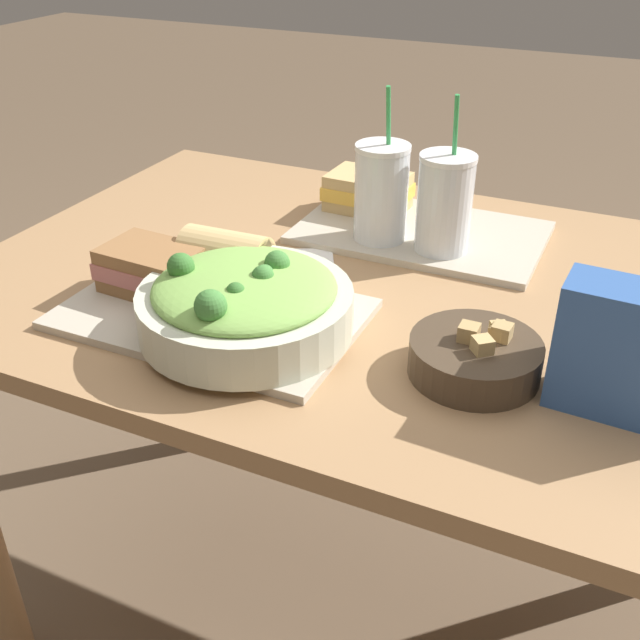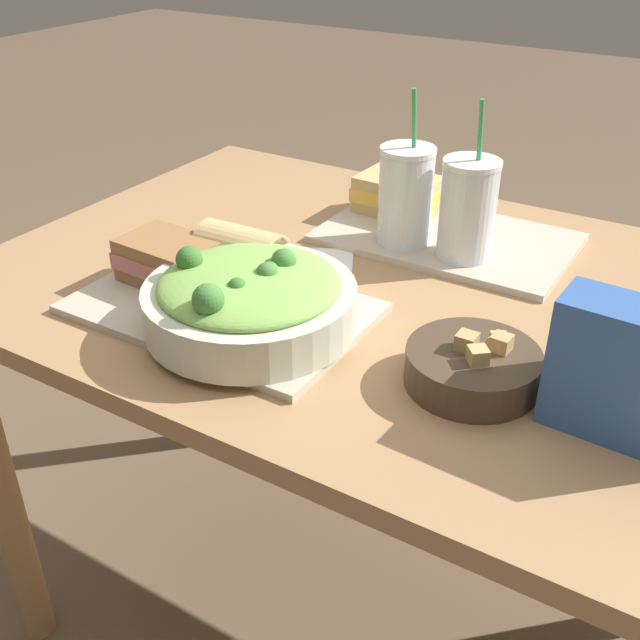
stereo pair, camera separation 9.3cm
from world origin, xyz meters
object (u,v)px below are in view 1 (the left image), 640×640
object	(u,v)px
salad_bowl	(245,302)
drink_cup_red	(444,206)
soup_bowl	(475,356)
chip_bag	(630,353)
drink_cup_dark	(381,195)
sandwich_near	(153,269)
napkin_folded	(288,264)
baguette_near	(227,257)
sandwich_far	(368,192)

from	to	relation	value
salad_bowl	drink_cup_red	bearing A→B (deg)	65.52
soup_bowl	chip_bag	size ratio (longest dim) A/B	0.99
salad_bowl	drink_cup_dark	size ratio (longest dim) A/B	1.13
sandwich_near	drink_cup_red	size ratio (longest dim) A/B	0.60
drink_cup_dark	salad_bowl	bearing A→B (deg)	-98.78
napkin_folded	baguette_near	bearing A→B (deg)	-111.73
chip_bag	napkin_folded	distance (m)	0.54
drink_cup_red	sandwich_near	bearing A→B (deg)	-137.88
soup_bowl	drink_cup_red	distance (m)	0.34
drink_cup_dark	baguette_near	bearing A→B (deg)	-121.31
napkin_folded	sandwich_near	bearing A→B (deg)	-126.67
sandwich_far	chip_bag	distance (m)	0.63
drink_cup_red	soup_bowl	bearing A→B (deg)	-66.14
salad_bowl	drink_cup_red	size ratio (longest dim) A/B	1.13
salad_bowl	sandwich_far	size ratio (longest dim) A/B	1.92
salad_bowl	sandwich_far	bearing A→B (deg)	91.27
soup_bowl	drink_cup_red	size ratio (longest dim) A/B	0.65
sandwich_near	baguette_near	size ratio (longest dim) A/B	1.14
soup_bowl	drink_cup_dark	distance (m)	0.39
drink_cup_dark	chip_bag	xyz separation A→B (m)	(0.41, -0.31, -0.01)
baguette_near	sandwich_near	bearing A→B (deg)	124.96
napkin_folded	salad_bowl	bearing A→B (deg)	-77.37
sandwich_far	drink_cup_dark	size ratio (longest dim) A/B	0.59
soup_bowl	chip_bag	bearing A→B (deg)	-0.63
soup_bowl	napkin_folded	xyz separation A→B (m)	(-0.34, 0.17, -0.02)
soup_bowl	sandwich_far	size ratio (longest dim) A/B	1.11
baguette_near	drink_cup_red	distance (m)	0.35
chip_bag	drink_cup_dark	bearing A→B (deg)	145.96
chip_bag	salad_bowl	bearing A→B (deg)	-171.89
drink_cup_red	napkin_folded	bearing A→B (deg)	-147.69
salad_bowl	sandwich_far	distance (m)	0.46
salad_bowl	drink_cup_red	xyz separation A→B (m)	(0.16, 0.35, 0.03)
soup_bowl	baguette_near	world-z (taller)	baguette_near
soup_bowl	baguette_near	distance (m)	0.39
drink_cup_red	chip_bag	world-z (taller)	drink_cup_red
salad_bowl	chip_bag	distance (m)	0.46
salad_bowl	chip_bag	world-z (taller)	chip_bag
soup_bowl	drink_cup_dark	bearing A→B (deg)	128.16
soup_bowl	drink_cup_dark	size ratio (longest dim) A/B	0.65
sandwich_far	drink_cup_red	size ratio (longest dim) A/B	0.59
sandwich_far	drink_cup_red	world-z (taller)	drink_cup_red
salad_bowl	chip_bag	size ratio (longest dim) A/B	1.72
sandwich_far	drink_cup_dark	distance (m)	0.13
sandwich_near	napkin_folded	bearing A→B (deg)	56.46
baguette_near	sandwich_far	world-z (taller)	baguette_near
drink_cup_red	chip_bag	bearing A→B (deg)	-45.42
sandwich_near	drink_cup_red	world-z (taller)	drink_cup_red
sandwich_near	drink_cup_dark	size ratio (longest dim) A/B	0.59
sandwich_far	drink_cup_red	distance (m)	0.20
sandwich_near	sandwich_far	xyz separation A→B (m)	(0.17, 0.41, 0.00)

